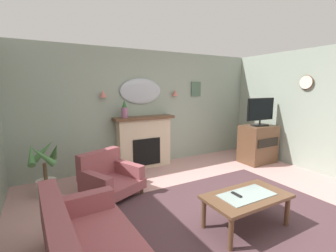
{
  "coord_description": "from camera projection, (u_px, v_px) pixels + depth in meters",
  "views": [
    {
      "loc": [
        -2.23,
        -2.07,
        1.79
      ],
      "look_at": [
        -0.19,
        1.62,
        1.09
      ],
      "focal_mm": 24.85,
      "sensor_mm": 36.0,
      "label": 1
    }
  ],
  "objects": [
    {
      "name": "floor",
      "position": [
        238.0,
        225.0,
        3.15
      ],
      "size": [
        6.68,
        6.64,
        0.1
      ],
      "primitive_type": "cube",
      "color": "#C6938E",
      "rests_on": "ground"
    },
    {
      "name": "wall_back",
      "position": [
        149.0,
        108.0,
        5.41
      ],
      "size": [
        6.68,
        0.1,
        2.61
      ],
      "primitive_type": "cube",
      "color": "#93A393",
      "rests_on": "ground"
    },
    {
      "name": "patterned_rug",
      "position": [
        228.0,
        214.0,
        3.31
      ],
      "size": [
        3.2,
        2.4,
        0.01
      ],
      "primitive_type": "cube",
      "color": "#4C3338",
      "rests_on": "ground"
    },
    {
      "name": "fireplace",
      "position": [
        144.0,
        142.0,
        5.22
      ],
      "size": [
        1.36,
        0.36,
        1.16
      ],
      "color": "beige",
      "rests_on": "ground"
    },
    {
      "name": "mantel_vase_left",
      "position": [
        124.0,
        110.0,
        4.86
      ],
      "size": [
        0.13,
        0.13,
        0.38
      ],
      "color": "#9E6084",
      "rests_on": "fireplace"
    },
    {
      "name": "wall_mirror",
      "position": [
        141.0,
        91.0,
        5.16
      ],
      "size": [
        0.96,
        0.06,
        0.56
      ],
      "primitive_type": "ellipsoid",
      "color": "#B2BCC6"
    },
    {
      "name": "wall_sconce_left",
      "position": [
        103.0,
        94.0,
        4.72
      ],
      "size": [
        0.14,
        0.14,
        0.14
      ],
      "primitive_type": "cone",
      "color": "#D17066"
    },
    {
      "name": "wall_sconce_right",
      "position": [
        175.0,
        93.0,
        5.53
      ],
      "size": [
        0.14,
        0.14,
        0.14
      ],
      "primitive_type": "cone",
      "color": "#D17066"
    },
    {
      "name": "wall_clock",
      "position": [
        306.0,
        82.0,
        4.96
      ],
      "size": [
        0.04,
        0.31,
        0.31
      ],
      "color": "silver"
    },
    {
      "name": "framed_picture",
      "position": [
        196.0,
        89.0,
        5.88
      ],
      "size": [
        0.28,
        0.03,
        0.36
      ],
      "primitive_type": "cube",
      "color": "#4C6B56"
    },
    {
      "name": "coffee_table",
      "position": [
        247.0,
        199.0,
        2.95
      ],
      "size": [
        1.1,
        0.6,
        0.45
      ],
      "color": "brown",
      "rests_on": "ground"
    },
    {
      "name": "tv_remote",
      "position": [
        236.0,
        195.0,
        2.93
      ],
      "size": [
        0.04,
        0.16,
        0.02
      ],
      "primitive_type": "cube",
      "color": "black",
      "rests_on": "coffee_table"
    },
    {
      "name": "floral_couch",
      "position": [
        89.0,
        251.0,
        2.1
      ],
      "size": [
        0.95,
        1.76,
        0.76
      ],
      "color": "#934C51",
      "rests_on": "ground"
    },
    {
      "name": "armchair_near_fireplace",
      "position": [
        109.0,
        176.0,
        3.92
      ],
      "size": [
        1.06,
        1.07,
        0.71
      ],
      "color": "#934C51",
      "rests_on": "ground"
    },
    {
      "name": "tv_cabinet",
      "position": [
        258.0,
        144.0,
        5.58
      ],
      "size": [
        0.8,
        0.57,
        0.9
      ],
      "color": "brown",
      "rests_on": "ground"
    },
    {
      "name": "tv_flatscreen",
      "position": [
        261.0,
        111.0,
        5.43
      ],
      "size": [
        0.84,
        0.24,
        0.65
      ],
      "color": "black",
      "rests_on": "tv_cabinet"
    },
    {
      "name": "potted_plant_tall_palm",
      "position": [
        45.0,
        171.0,
        3.84
      ],
      "size": [
        0.5,
        0.49,
        0.93
      ],
      "color": "silver",
      "rests_on": "ground"
    }
  ]
}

